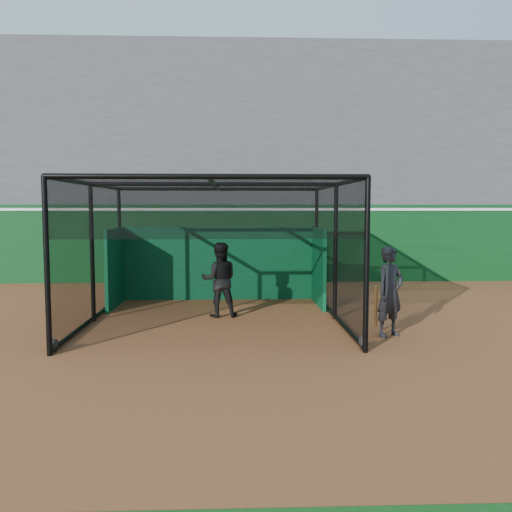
{
  "coord_description": "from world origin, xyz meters",
  "views": [
    {
      "loc": [
        0.6,
        -9.08,
        2.37
      ],
      "look_at": [
        1.03,
        2.0,
        1.4
      ],
      "focal_mm": 38.0,
      "sensor_mm": 36.0,
      "label": 1
    }
  ],
  "objects": [
    {
      "name": "ground",
      "position": [
        0.0,
        0.0,
        0.0
      ],
      "size": [
        120.0,
        120.0,
        0.0
      ],
      "primitive_type": "plane",
      "color": "brown",
      "rests_on": "ground"
    },
    {
      "name": "outfield_wall",
      "position": [
        0.0,
        8.5,
        1.29
      ],
      "size": [
        50.0,
        0.5,
        2.5
      ],
      "color": "#0A3C16",
      "rests_on": "ground"
    },
    {
      "name": "grandstand",
      "position": [
        0.0,
        12.27,
        4.48
      ],
      "size": [
        50.0,
        7.85,
        8.95
      ],
      "color": "#4C4C4F",
      "rests_on": "ground"
    },
    {
      "name": "batting_cage",
      "position": [
        0.17,
        2.38,
        1.44
      ],
      "size": [
        5.24,
        5.58,
        2.88
      ],
      "color": "black",
      "rests_on": "ground"
    },
    {
      "name": "batter",
      "position": [
        0.25,
        2.72,
        0.82
      ],
      "size": [
        0.84,
        0.67,
        1.64
      ],
      "primitive_type": "imported",
      "rotation": [
        0.0,
        0.0,
        3.21
      ],
      "color": "black",
      "rests_on": "ground"
    },
    {
      "name": "on_deck_player",
      "position": [
        3.47,
        0.76,
        0.83
      ],
      "size": [
        0.73,
        0.65,
        1.67
      ],
      "color": "black",
      "rests_on": "ground"
    }
  ]
}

